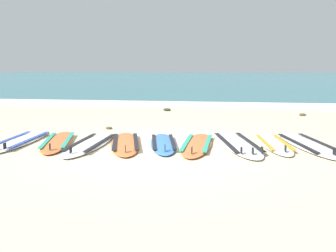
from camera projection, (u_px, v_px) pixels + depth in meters
ground_plane at (156, 150)px, 6.82m from camera, size 80.00×80.00×0.00m
sea at (211, 78)px, 42.83m from camera, size 80.00×60.00×0.10m
wave_foam_strip at (190, 104)px, 14.12m from camera, size 80.00×1.20×0.11m
surfboard_0 at (20, 141)px, 7.44m from camera, size 0.69×2.38×0.18m
surfboard_1 at (58, 142)px, 7.38m from camera, size 1.13×2.28×0.18m
surfboard_2 at (90, 144)px, 7.18m from camera, size 0.62×2.36×0.18m
surfboard_3 at (126, 143)px, 7.24m from camera, size 1.11×2.33×0.18m
surfboard_4 at (163, 143)px, 7.22m from camera, size 0.88×2.07×0.18m
surfboard_5 at (197, 144)px, 7.13m from camera, size 0.65×2.27×0.18m
surfboard_6 at (237, 143)px, 7.20m from camera, size 1.17×2.66×0.18m
surfboard_7 at (274, 144)px, 7.17m from camera, size 0.71×2.07×0.18m
surfboard_8 at (308, 144)px, 7.13m from camera, size 1.15×2.58×0.18m
seaweed_clump_near_shoreline at (109, 128)px, 9.02m from camera, size 0.17×0.13×0.06m
seaweed_clump_mid_sand at (167, 110)px, 12.60m from camera, size 0.26×0.21×0.09m
seaweed_clump_by_the_boards at (303, 114)px, 11.39m from camera, size 0.21×0.17×0.08m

